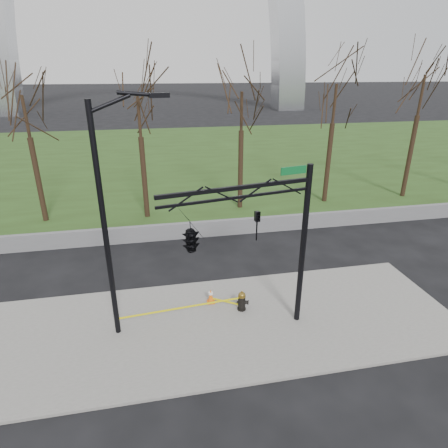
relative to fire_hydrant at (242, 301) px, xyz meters
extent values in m
plane|color=black|center=(-1.14, -0.67, -0.48)|extent=(500.00, 500.00, 0.00)
cube|color=slate|center=(-1.14, -0.67, -0.43)|extent=(18.00, 6.00, 0.10)
cube|color=#273F17|center=(-1.14, 29.33, -0.45)|extent=(120.00, 40.00, 0.06)
cube|color=#59595B|center=(-1.14, 7.33, -0.03)|extent=(60.00, 0.30, 0.90)
cylinder|color=black|center=(-0.01, 0.00, -0.35)|extent=(0.33, 0.33, 0.06)
cylinder|color=black|center=(-0.01, 0.00, -0.08)|extent=(0.26, 0.26, 0.59)
cylinder|color=black|center=(0.18, -0.07, -0.04)|extent=(0.24, 0.22, 0.16)
cylinder|color=black|center=(-0.15, 0.05, -0.07)|extent=(0.13, 0.13, 0.10)
cylinder|color=brown|center=(-0.01, 0.00, 0.23)|extent=(0.30, 0.30, 0.06)
ellipsoid|color=brown|center=(-0.01, 0.00, 0.29)|extent=(0.28, 0.28, 0.21)
cylinder|color=brown|center=(-0.01, 0.00, 0.41)|extent=(0.06, 0.06, 0.08)
cube|color=#FF660D|center=(-1.11, 0.72, -0.36)|extent=(0.33, 0.33, 0.03)
cone|color=#FF660D|center=(-1.11, 0.72, -0.06)|extent=(0.24, 0.24, 0.56)
cylinder|color=white|center=(-1.11, 0.72, 0.04)|extent=(0.18, 0.18, 0.09)
cylinder|color=black|center=(-4.64, -0.43, 3.52)|extent=(0.18, 0.18, 8.00)
cylinder|color=black|center=(-4.10, -0.34, 7.37)|extent=(1.26, 0.34, 0.56)
cylinder|color=black|center=(-3.26, -0.19, 7.62)|extent=(1.21, 0.33, 0.22)
cube|color=black|center=(-2.67, -0.08, 7.57)|extent=(0.63, 0.32, 0.14)
cylinder|color=black|center=(1.88, -0.97, 2.52)|extent=(0.20, 0.20, 6.00)
cube|color=black|center=(-0.58, -1.43, 5.02)|extent=(4.94, 1.04, 0.12)
cube|color=black|center=(-0.58, -1.43, 4.72)|extent=(4.93, 1.00, 0.08)
cube|color=#0C5926|center=(1.29, -1.08, 5.37)|extent=(0.89, 0.21, 0.25)
imported|color=black|center=(0.11, -1.30, 3.67)|extent=(0.20, 0.23, 1.00)
imported|color=black|center=(-2.06, -1.70, 3.67)|extent=(0.98, 2.54, 1.00)
cube|color=yellow|center=(-2.33, -0.21, 0.16)|extent=(4.63, 0.44, 0.08)
cube|color=yellow|center=(-0.56, 0.36, -0.18)|extent=(1.10, 0.72, 0.08)
camera|label=1|loc=(-3.04, -11.82, 8.29)|focal=30.04mm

